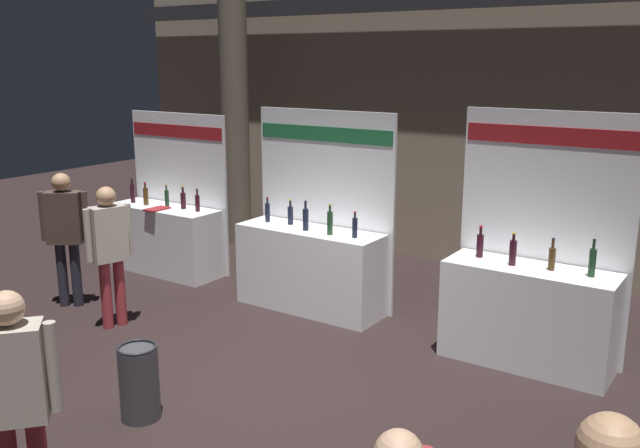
{
  "coord_description": "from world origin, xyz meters",
  "views": [
    {
      "loc": [
        3.75,
        -4.63,
        3.05
      ],
      "look_at": [
        -0.29,
        1.35,
        1.31
      ],
      "focal_mm": 38.66,
      "sensor_mm": 36.0,
      "label": 1
    }
  ],
  "objects_px": {
    "visitor_1": "(16,391)",
    "visitor_5": "(65,228)",
    "visitor_4": "(110,245)",
    "exhibitor_booth_2": "(530,304)",
    "exhibitor_booth_0": "(167,232)",
    "exhibitor_booth_1": "(312,260)",
    "trash_bin": "(139,382)"
  },
  "relations": [
    {
      "from": "visitor_5",
      "to": "trash_bin",
      "type": "bearing_deg",
      "value": -61.5
    },
    {
      "from": "visitor_1",
      "to": "exhibitor_booth_0",
      "type": "bearing_deg",
      "value": -101.84
    },
    {
      "from": "exhibitor_booth_0",
      "to": "visitor_4",
      "type": "relative_size",
      "value": 1.38
    },
    {
      "from": "exhibitor_booth_0",
      "to": "visitor_4",
      "type": "height_order",
      "value": "exhibitor_booth_0"
    },
    {
      "from": "exhibitor_booth_0",
      "to": "exhibitor_booth_1",
      "type": "relative_size",
      "value": 0.94
    },
    {
      "from": "trash_bin",
      "to": "visitor_1",
      "type": "xyz_separation_m",
      "value": [
        0.51,
        -1.41,
        0.67
      ]
    },
    {
      "from": "visitor_1",
      "to": "exhibitor_booth_1",
      "type": "bearing_deg",
      "value": -128.42
    },
    {
      "from": "exhibitor_booth_1",
      "to": "visitor_4",
      "type": "xyz_separation_m",
      "value": [
        -1.56,
        -1.79,
        0.36
      ]
    },
    {
      "from": "exhibitor_booth_2",
      "to": "visitor_1",
      "type": "bearing_deg",
      "value": -113.46
    },
    {
      "from": "exhibitor_booth_0",
      "to": "visitor_5",
      "type": "bearing_deg",
      "value": -88.55
    },
    {
      "from": "exhibitor_booth_0",
      "to": "visitor_1",
      "type": "xyz_separation_m",
      "value": [
        3.44,
        -4.57,
        0.41
      ]
    },
    {
      "from": "trash_bin",
      "to": "visitor_1",
      "type": "height_order",
      "value": "visitor_1"
    },
    {
      "from": "exhibitor_booth_0",
      "to": "exhibitor_booth_1",
      "type": "bearing_deg",
      "value": -1.92
    },
    {
      "from": "trash_bin",
      "to": "visitor_4",
      "type": "bearing_deg",
      "value": 145.65
    },
    {
      "from": "visitor_1",
      "to": "visitor_4",
      "type": "bearing_deg",
      "value": -97.32
    },
    {
      "from": "visitor_1",
      "to": "visitor_4",
      "type": "distance_m",
      "value": 3.6
    },
    {
      "from": "visitor_5",
      "to": "exhibitor_booth_2",
      "type": "bearing_deg",
      "value": -18.71
    },
    {
      "from": "trash_bin",
      "to": "exhibitor_booth_1",
      "type": "bearing_deg",
      "value": 95.8
    },
    {
      "from": "exhibitor_booth_1",
      "to": "visitor_4",
      "type": "relative_size",
      "value": 1.47
    },
    {
      "from": "exhibitor_booth_0",
      "to": "visitor_1",
      "type": "distance_m",
      "value": 5.74
    },
    {
      "from": "visitor_1",
      "to": "visitor_5",
      "type": "relative_size",
      "value": 0.98
    },
    {
      "from": "exhibitor_booth_0",
      "to": "trash_bin",
      "type": "bearing_deg",
      "value": -47.13
    },
    {
      "from": "exhibitor_booth_2",
      "to": "visitor_1",
      "type": "xyz_separation_m",
      "value": [
        -1.91,
        -4.41,
        0.37
      ]
    },
    {
      "from": "visitor_1",
      "to": "visitor_5",
      "type": "bearing_deg",
      "value": -88.8
    },
    {
      "from": "exhibitor_booth_1",
      "to": "trash_bin",
      "type": "bearing_deg",
      "value": -84.2
    },
    {
      "from": "exhibitor_booth_2",
      "to": "visitor_5",
      "type": "bearing_deg",
      "value": -163.64
    },
    {
      "from": "visitor_5",
      "to": "visitor_4",
      "type": "bearing_deg",
      "value": -43.76
    },
    {
      "from": "exhibitor_booth_2",
      "to": "trash_bin",
      "type": "relative_size",
      "value": 3.82
    },
    {
      "from": "trash_bin",
      "to": "exhibitor_booth_2",
      "type": "bearing_deg",
      "value": 51.01
    },
    {
      "from": "exhibitor_booth_2",
      "to": "exhibitor_booth_1",
      "type": "bearing_deg",
      "value": 178.43
    },
    {
      "from": "visitor_4",
      "to": "visitor_1",
      "type": "bearing_deg",
      "value": 58.71
    },
    {
      "from": "exhibitor_booth_1",
      "to": "exhibitor_booth_2",
      "type": "relative_size",
      "value": 0.96
    }
  ]
}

